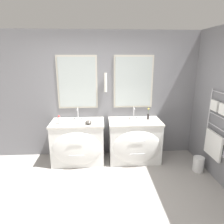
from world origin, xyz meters
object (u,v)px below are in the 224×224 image
(toiletry_bottle, at_px, (59,120))
(amenity_bowl, at_px, (88,122))
(vanity_left, at_px, (78,142))
(flower_vase, at_px, (148,115))
(vanity_right, at_px, (135,141))
(waste_bin, at_px, (198,164))

(toiletry_bottle, distance_m, amenity_bowl, 0.56)
(vanity_left, bearing_deg, flower_vase, 4.76)
(vanity_right, bearing_deg, vanity_left, 180.00)
(amenity_bowl, bearing_deg, toiletry_bottle, 174.25)
(vanity_left, xyz_separation_m, vanity_right, (1.15, 0.00, 0.00))
(amenity_bowl, relative_size, waste_bin, 0.44)
(vanity_right, xyz_separation_m, flower_vase, (0.29, 0.12, 0.52))
(amenity_bowl, bearing_deg, vanity_left, 152.40)
(vanity_right, distance_m, flower_vase, 0.60)
(toiletry_bottle, bearing_deg, vanity_right, 2.45)
(toiletry_bottle, height_order, waste_bin, toiletry_bottle)
(amenity_bowl, bearing_deg, flower_vase, 11.22)
(vanity_right, distance_m, waste_bin, 1.27)
(toiletry_bottle, bearing_deg, amenity_bowl, -5.75)
(vanity_left, height_order, toiletry_bottle, toiletry_bottle)
(amenity_bowl, xyz_separation_m, waste_bin, (2.06, -0.36, -0.74))
(vanity_left, distance_m, toiletry_bottle, 0.60)
(vanity_left, distance_m, vanity_right, 1.15)
(toiletry_bottle, xyz_separation_m, flower_vase, (1.76, 0.18, 0.02))
(flower_vase, bearing_deg, vanity_right, -157.33)
(toiletry_bottle, bearing_deg, waste_bin, -9.12)
(vanity_right, xyz_separation_m, amenity_bowl, (-0.92, -0.12, 0.46))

